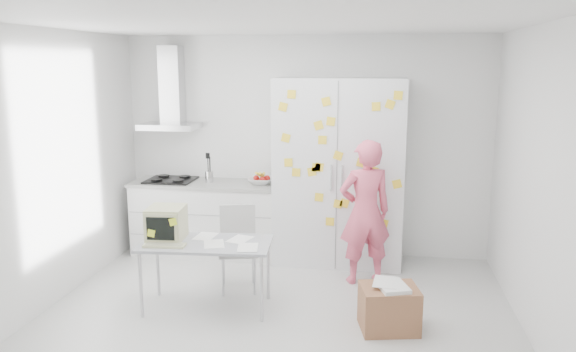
% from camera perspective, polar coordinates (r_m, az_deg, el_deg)
% --- Properties ---
extents(floor, '(4.50, 4.00, 0.02)m').
position_cam_1_polar(floor, '(5.46, -1.26, -14.39)').
color(floor, silver).
rests_on(floor, ground).
extents(walls, '(4.52, 4.01, 2.70)m').
position_cam_1_polar(walls, '(5.72, 0.01, 1.17)').
color(walls, white).
rests_on(walls, ground).
extents(ceiling, '(4.50, 4.00, 0.02)m').
position_cam_1_polar(ceiling, '(4.93, -1.40, 15.29)').
color(ceiling, white).
rests_on(ceiling, walls).
extents(counter_run, '(1.84, 0.63, 1.28)m').
position_cam_1_polar(counter_run, '(7.12, -8.26, -4.14)').
color(counter_run, white).
rests_on(counter_run, ground).
extents(range_hood, '(0.70, 0.48, 1.01)m').
position_cam_1_polar(range_hood, '(7.15, -11.76, 7.90)').
color(range_hood, silver).
rests_on(range_hood, walls).
extents(tall_cabinet, '(1.50, 0.68, 2.20)m').
position_cam_1_polar(tall_cabinet, '(6.64, 5.19, 0.38)').
color(tall_cabinet, silver).
rests_on(tall_cabinet, ground).
extents(person, '(0.67, 0.55, 1.58)m').
position_cam_1_polar(person, '(6.10, 7.83, -3.67)').
color(person, '#EE5C79').
rests_on(person, ground).
extents(desk, '(1.30, 0.73, 1.00)m').
position_cam_1_polar(desk, '(5.56, -10.86, -5.64)').
color(desk, '#A6A8B0').
rests_on(desk, ground).
extents(chair, '(0.49, 0.49, 0.88)m').
position_cam_1_polar(chair, '(6.01, -5.10, -6.72)').
color(chair, '#B7B7B5').
rests_on(chair, ground).
extents(cardboard_box, '(0.58, 0.50, 0.44)m').
position_cam_1_polar(cardboard_box, '(5.26, 10.22, -13.02)').
color(cardboard_box, '#966341').
rests_on(cardboard_box, ground).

